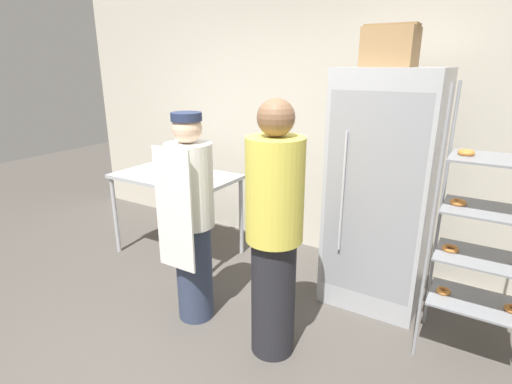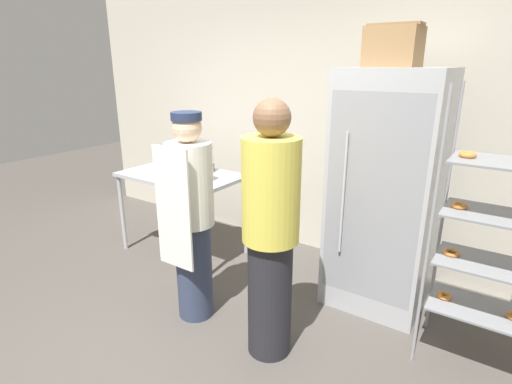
% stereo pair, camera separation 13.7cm
% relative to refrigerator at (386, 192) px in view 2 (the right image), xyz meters
% --- Properties ---
extents(ground_plane, '(14.00, 14.00, 0.00)m').
position_rel_refrigerator_xyz_m(ground_plane, '(-0.91, -1.60, -0.96)').
color(ground_plane, '#4C4742').
extents(back_wall, '(6.40, 0.12, 2.86)m').
position_rel_refrigerator_xyz_m(back_wall, '(-0.91, 0.66, 0.47)').
color(back_wall, beige).
rests_on(back_wall, ground_plane).
extents(refrigerator, '(0.77, 0.78, 1.93)m').
position_rel_refrigerator_xyz_m(refrigerator, '(0.00, 0.00, 0.00)').
color(refrigerator, '#ADAFB5').
rests_on(refrigerator, ground_plane).
extents(baking_rack, '(0.66, 0.45, 1.85)m').
position_rel_refrigerator_xyz_m(baking_rack, '(0.78, -0.42, -0.05)').
color(baking_rack, '#93969B').
rests_on(baking_rack, ground_plane).
extents(prep_counter, '(1.24, 0.75, 0.87)m').
position_rel_refrigerator_xyz_m(prep_counter, '(-2.02, -0.27, -0.18)').
color(prep_counter, '#ADAFB5').
rests_on(prep_counter, ground_plane).
extents(donut_box, '(0.29, 0.19, 0.23)m').
position_rel_refrigerator_xyz_m(donut_box, '(-1.72, -0.37, -0.05)').
color(donut_box, silver).
rests_on(donut_box, prep_counter).
extents(blender_pitcher, '(0.14, 0.14, 0.27)m').
position_rel_refrigerator_xyz_m(blender_pitcher, '(-1.84, -0.05, 0.02)').
color(blender_pitcher, black).
rests_on(blender_pitcher, prep_counter).
extents(cardboard_storage_box, '(0.37, 0.32, 0.30)m').
position_rel_refrigerator_xyz_m(cardboard_storage_box, '(-0.04, -0.06, 1.11)').
color(cardboard_storage_box, '#937047').
rests_on(cardboard_storage_box, refrigerator).
extents(person_baker, '(0.35, 0.36, 1.63)m').
position_rel_refrigerator_xyz_m(person_baker, '(-1.14, -1.07, -0.11)').
color(person_baker, '#333D56').
rests_on(person_baker, ground_plane).
extents(person_customer, '(0.37, 0.37, 1.76)m').
position_rel_refrigerator_xyz_m(person_customer, '(-0.41, -1.10, -0.06)').
color(person_customer, '#232328').
rests_on(person_customer, ground_plane).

